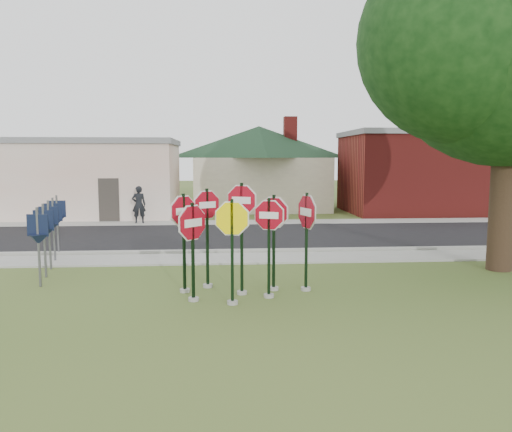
{
  "coord_description": "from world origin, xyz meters",
  "views": [
    {
      "loc": [
        -0.48,
        -10.05,
        3.22
      ],
      "look_at": [
        0.38,
        2.0,
        1.8
      ],
      "focal_mm": 35.0,
      "sensor_mm": 36.0,
      "label": 1
    }
  ],
  "objects": [
    {
      "name": "ground",
      "position": [
        0.0,
        0.0,
        0.0
      ],
      "size": [
        120.0,
        120.0,
        0.0
      ],
      "primitive_type": "plane",
      "color": "#405821",
      "rests_on": "ground"
    },
    {
      "name": "sidewalk_near",
      "position": [
        0.0,
        5.5,
        0.03
      ],
      "size": [
        60.0,
        1.6,
        0.06
      ],
      "primitive_type": "cube",
      "color": "gray",
      "rests_on": "ground"
    },
    {
      "name": "road",
      "position": [
        0.0,
        10.0,
        0.02
      ],
      "size": [
        60.0,
        7.0,
        0.04
      ],
      "primitive_type": "cube",
      "color": "black",
      "rests_on": "ground"
    },
    {
      "name": "sidewalk_far",
      "position": [
        0.0,
        14.3,
        0.03
      ],
      "size": [
        60.0,
        1.6,
        0.06
      ],
      "primitive_type": "cube",
      "color": "gray",
      "rests_on": "ground"
    },
    {
      "name": "curb",
      "position": [
        0.0,
        6.5,
        0.07
      ],
      "size": [
        60.0,
        0.2,
        0.14
      ],
      "primitive_type": "cube",
      "color": "gray",
      "rests_on": "ground"
    },
    {
      "name": "stop_sign_center",
      "position": [
        0.01,
        1.44,
        1.69
      ],
      "size": [
        0.93,
        0.39,
        2.73
      ],
      "color": "gray",
      "rests_on": "ground"
    },
    {
      "name": "stop_sign_yellow",
      "position": [
        -0.24,
        0.65,
        1.48
      ],
      "size": [
        1.03,
        0.24,
        2.43
      ],
      "color": "gray",
      "rests_on": "ground"
    },
    {
      "name": "stop_sign_left",
      "position": [
        -1.11,
        0.97,
        1.43
      ],
      "size": [
        0.78,
        0.82,
        2.33
      ],
      "color": "gray",
      "rests_on": "ground"
    },
    {
      "name": "stop_sign_right",
      "position": [
        0.61,
        1.13,
        1.45
      ],
      "size": [
        0.92,
        0.34,
        2.4
      ],
      "color": "gray",
      "rests_on": "ground"
    },
    {
      "name": "stop_sign_back_right",
      "position": [
        0.79,
        1.76,
        1.49
      ],
      "size": [
        0.89,
        0.57,
        2.43
      ],
      "color": "gray",
      "rests_on": "ground"
    },
    {
      "name": "stop_sign_back_left",
      "position": [
        -0.82,
        2.14,
        1.57
      ],
      "size": [
        0.86,
        0.51,
        2.56
      ],
      "color": "gray",
      "rests_on": "ground"
    },
    {
      "name": "stop_sign_far_right",
      "position": [
        1.57,
        1.67,
        1.56
      ],
      "size": [
        0.38,
        1.1,
        2.5
      ],
      "color": "gray",
      "rests_on": "ground"
    },
    {
      "name": "stop_sign_far_left",
      "position": [
        -1.36,
        1.73,
        1.52
      ],
      "size": [
        0.78,
        0.69,
        2.48
      ],
      "color": "gray",
      "rests_on": "ground"
    },
    {
      "name": "route_sign_row",
      "position": [
        -5.4,
        4.5,
        1.22
      ],
      "size": [
        1.43,
        4.63,
        2.0
      ],
      "color": "#59595E",
      "rests_on": "ground"
    },
    {
      "name": "building_stucco",
      "position": [
        -9.0,
        18.0,
        2.15
      ],
      "size": [
        12.2,
        6.2,
        4.2
      ],
      "color": "silver",
      "rests_on": "ground"
    },
    {
      "name": "building_house",
      "position": [
        2.0,
        22.0,
        3.65
      ],
      "size": [
        11.6,
        11.6,
        6.2
      ],
      "color": "beige",
      "rests_on": "ground"
    },
    {
      "name": "building_brick",
      "position": [
        12.0,
        18.5,
        2.4
      ],
      "size": [
        10.2,
        6.2,
        4.75
      ],
      "color": "maroon",
      "rests_on": "ground"
    },
    {
      "name": "oak_tree",
      "position": [
        7.5,
        3.5,
        6.58
      ],
      "size": [
        10.91,
        10.31,
        10.25
      ],
      "color": "black",
      "rests_on": "ground"
    },
    {
      "name": "pedestrian",
      "position": [
        -4.42,
        14.25,
        0.96
      ],
      "size": [
        0.71,
        0.53,
        1.8
      ],
      "primitive_type": "imported",
      "rotation": [
        0.0,
        0.0,
        3.3
      ],
      "color": "black",
      "rests_on": "sidewalk_far"
    }
  ]
}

